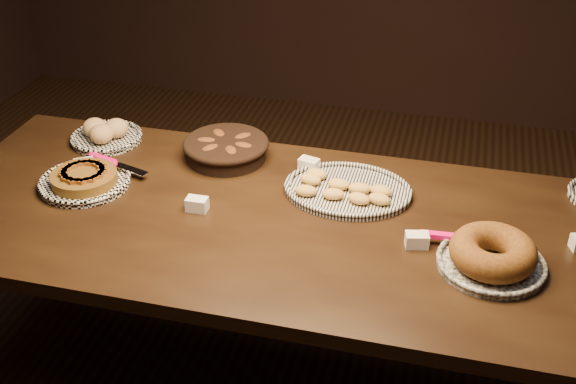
% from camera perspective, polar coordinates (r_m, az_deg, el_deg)
% --- Properties ---
extents(ground, '(5.00, 5.00, 0.00)m').
position_cam_1_polar(ground, '(2.83, -0.27, -14.84)').
color(ground, black).
rests_on(ground, ground).
extents(buffet_table, '(2.40, 1.00, 0.75)m').
position_cam_1_polar(buffet_table, '(2.38, -0.31, -3.56)').
color(buffet_table, black).
rests_on(buffet_table, ground).
extents(apple_tart_plate, '(0.36, 0.33, 0.06)m').
position_cam_1_polar(apple_tart_plate, '(2.60, -15.76, 0.97)').
color(apple_tart_plate, white).
rests_on(apple_tart_plate, buffet_table).
extents(madeleine_platter, '(0.44, 0.35, 0.05)m').
position_cam_1_polar(madeleine_platter, '(2.47, 4.63, 0.20)').
color(madeleine_platter, black).
rests_on(madeleine_platter, buffet_table).
extents(bundt_cake_plate, '(0.38, 0.33, 0.10)m').
position_cam_1_polar(bundt_cake_plate, '(2.19, 15.82, -4.85)').
color(bundt_cake_plate, black).
rests_on(bundt_cake_plate, buffet_table).
extents(croissant_basket, '(0.33, 0.33, 0.08)m').
position_cam_1_polar(croissant_basket, '(2.67, -4.92, 3.52)').
color(croissant_basket, black).
rests_on(croissant_basket, buffet_table).
extents(bread_roll_plate, '(0.28, 0.28, 0.09)m').
position_cam_1_polar(bread_roll_plate, '(2.88, -14.23, 4.48)').
color(bread_roll_plate, white).
rests_on(bread_roll_plate, buffet_table).
extents(tent_cards, '(1.78, 0.44, 0.04)m').
position_cam_1_polar(tent_cards, '(2.39, 1.59, -0.70)').
color(tent_cards, white).
rests_on(tent_cards, buffet_table).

